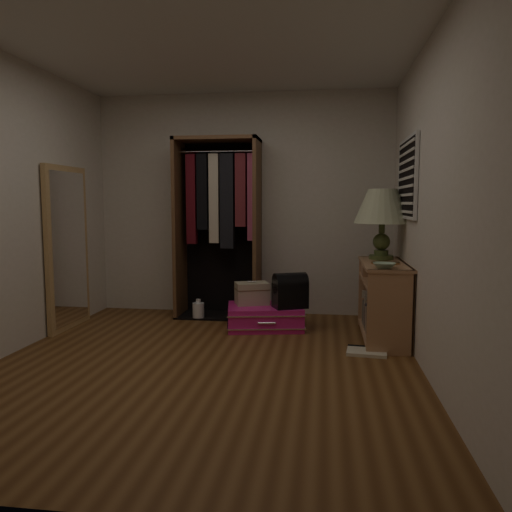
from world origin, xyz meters
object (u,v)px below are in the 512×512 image
console_bookshelf (382,298)px  white_jug (198,311)px  pink_suitcase (265,317)px  table_lamp (382,208)px  open_wardrobe (220,214)px  black_bag (290,290)px  floor_mirror (67,248)px  train_case (252,293)px

console_bookshelf → white_jug: size_ratio=4.83×
pink_suitcase → white_jug: size_ratio=3.82×
table_lamp → white_jug: table_lamp is taller
console_bookshelf → white_jug: console_bookshelf is taller
open_wardrobe → black_bag: (0.85, -0.58, -0.77)m
floor_mirror → train_case: bearing=9.2°
console_bookshelf → open_wardrobe: (-1.77, 0.73, 0.81)m
console_bookshelf → pink_suitcase: (-1.18, 0.22, -0.27)m
pink_suitcase → black_bag: bearing=-25.5°
floor_mirror → open_wardrobe: bearing=27.7°
open_wardrobe → train_case: bearing=-46.5°
table_lamp → white_jug: size_ratio=3.06×
open_wardrobe → floor_mirror: size_ratio=1.21×
pink_suitcase → white_jug: 0.85m
open_wardrobe → white_jug: open_wardrobe is taller
console_bookshelf → table_lamp: table_lamp is taller
black_bag → table_lamp: bearing=-16.6°
open_wardrobe → table_lamp: bearing=-15.0°
black_bag → white_jug: 1.18m
floor_mirror → train_case: size_ratio=4.18×
floor_mirror → table_lamp: (3.24, 0.30, 0.42)m
console_bookshelf → floor_mirror: 3.27m
table_lamp → console_bookshelf: bearing=-90.9°
pink_suitcase → train_case: train_case is taller
pink_suitcase → white_jug: bearing=149.3°
pink_suitcase → open_wardrobe: bearing=128.5°
pink_suitcase → black_bag: (0.27, -0.07, 0.31)m
console_bookshelf → white_jug: bearing=165.5°
white_jug → floor_mirror: bearing=-156.1°
table_lamp → train_case: bearing=179.4°
console_bookshelf → black_bag: bearing=171.0°
white_jug → train_case: bearing=-20.7°
floor_mirror → pink_suitcase: bearing=7.2°
open_wardrobe → floor_mirror: open_wardrobe is taller
floor_mirror → pink_suitcase: floor_mirror is taller
open_wardrobe → white_jug: bearing=-135.0°
pink_suitcase → white_jug: (-0.80, 0.30, -0.02)m
table_lamp → floor_mirror: bearing=-174.8°
black_bag → table_lamp: table_lamp is taller
console_bookshelf → open_wardrobe: bearing=157.6°
console_bookshelf → train_case: (-1.33, 0.27, -0.03)m
floor_mirror → white_jug: bearing=23.9°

